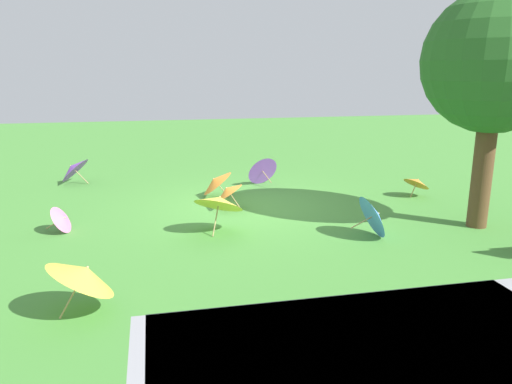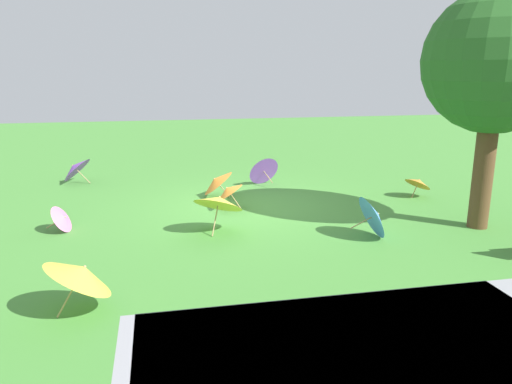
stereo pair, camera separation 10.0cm
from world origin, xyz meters
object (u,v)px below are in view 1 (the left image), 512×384
Objects in this scene: parasol_orange_1 at (417,182)px; parasol_purple_1 at (73,168)px; parasol_orange_2 at (215,181)px; parasol_yellow_1 at (219,201)px; parasol_orange_0 at (228,190)px; parasol_pink_0 at (63,219)px; parasol_blue_0 at (375,215)px; shade_tree at (495,63)px; parasol_yellow_0 at (84,274)px; parasol_purple_0 at (262,170)px.

parasol_purple_1 is (8.51, -3.23, 0.07)m from parasol_orange_1.
parasol_yellow_1 is at bearing 84.17° from parasol_orange_2.
parasol_orange_0 reaches higher than parasol_pink_0.
parasol_blue_0 is at bearing 47.49° from parasol_orange_1.
parasol_orange_0 is at bearing 97.10° from parasol_orange_2.
parasol_orange_2 is at bearing -148.57° from parasol_pink_0.
shade_tree is 3.51× the size of parasol_yellow_1.
shade_tree reaches higher than parasol_yellow_1.
parasol_purple_1 is 7.84m from parasol_yellow_0.
parasol_orange_1 is at bearing -162.21° from parasol_yellow_1.
parasol_orange_0 is 0.85× the size of parasol_purple_0.
parasol_yellow_1 is (5.11, -0.75, -2.57)m from shade_tree.
parasol_orange_0 is 0.73× the size of parasol_yellow_0.
parasol_purple_1 is 5.93m from parasol_yellow_1.
parasol_blue_0 is 4.74m from parasol_purple_0.
parasol_orange_0 is 4.75m from parasol_orange_1.
parasol_yellow_0 is (3.81, 6.56, 0.13)m from parasol_purple_0.
parasol_pink_0 is at bearing 33.65° from parasol_purple_0.
parasol_purple_0 is at bearing -114.32° from parasol_yellow_1.
parasol_blue_0 is 0.89× the size of parasol_purple_0.
parasol_yellow_0 is 1.78× the size of parasol_pink_0.
parasol_yellow_1 is at bearing 74.90° from parasol_orange_0.
parasol_orange_2 is at bearing -82.90° from parasol_orange_0.
shade_tree is at bearing 146.39° from parasol_purple_1.
parasol_blue_0 is at bearing 135.28° from parasol_orange_0.
parasol_orange_0 is 0.76× the size of parasol_purple_1.
parasol_pink_0 is 0.65× the size of parasol_orange_2.
shade_tree is 7.14× the size of parasol_pink_0.
parasol_yellow_1 reaches higher than parasol_orange_2.
parasol_yellow_0 is 1.16× the size of parasol_orange_2.
parasol_yellow_1 reaches higher than parasol_yellow_0.
parasol_orange_2 reaches higher than parasol_orange_1.
parasol_purple_1 is at bearing -43.12° from parasol_blue_0.
parasol_orange_1 is (-3.48, 2.05, -0.04)m from parasol_purple_0.
parasol_yellow_0 is at bearing 53.25° from parasol_yellow_1.
parasol_yellow_1 reaches higher than parasol_pink_0.
parasol_blue_0 is 4.32m from parasol_orange_2.
parasol_blue_0 is 0.88× the size of parasol_orange_2.
parasol_blue_0 is 0.67× the size of parasol_yellow_1.
parasol_yellow_0 is at bearing 98.99° from parasol_purple_1.
parasol_blue_0 is at bearing 103.89° from parasol_purple_0.
parasol_yellow_0 is (2.54, 4.35, 0.10)m from parasol_orange_0.
parasol_purple_0 is at bearing -30.53° from parasol_orange_1.
parasol_pink_0 is (8.12, 1.04, -0.10)m from parasol_orange_1.
parasol_yellow_1 reaches higher than parasol_blue_0.
shade_tree is 4.65× the size of parasol_orange_2.
shade_tree is at bearing 171.69° from parasol_yellow_1.
parasol_yellow_0 is 3.58m from parasol_pink_0.
parasol_purple_0 reaches higher than parasol_purple_1.
parasol_orange_1 is (-4.75, -0.16, -0.07)m from parasol_orange_0.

